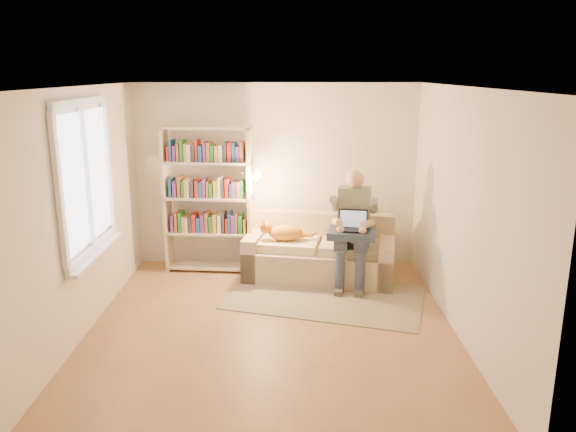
{
  "coord_description": "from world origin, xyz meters",
  "views": [
    {
      "loc": [
        0.2,
        -5.66,
        2.75
      ],
      "look_at": [
        0.18,
        1.0,
        1.03
      ],
      "focal_mm": 35.0,
      "sensor_mm": 36.0,
      "label": 1
    }
  ],
  "objects_px": {
    "laptop": "(355,225)",
    "bookshelf": "(208,192)",
    "sofa": "(320,256)",
    "person": "(353,223)",
    "cat": "(283,232)"
  },
  "relations": [
    {
      "from": "laptop",
      "to": "bookshelf",
      "type": "bearing_deg",
      "value": 171.82
    },
    {
      "from": "sofa",
      "to": "person",
      "type": "distance_m",
      "value": 0.71
    },
    {
      "from": "person",
      "to": "laptop",
      "type": "relative_size",
      "value": 3.6
    },
    {
      "from": "cat",
      "to": "laptop",
      "type": "distance_m",
      "value": 1.0
    },
    {
      "from": "sofa",
      "to": "cat",
      "type": "height_order",
      "value": "sofa"
    },
    {
      "from": "cat",
      "to": "laptop",
      "type": "bearing_deg",
      "value": -9.99
    },
    {
      "from": "bookshelf",
      "to": "sofa",
      "type": "bearing_deg",
      "value": -5.59
    },
    {
      "from": "laptop",
      "to": "bookshelf",
      "type": "height_order",
      "value": "bookshelf"
    },
    {
      "from": "person",
      "to": "sofa",
      "type": "bearing_deg",
      "value": 161.25
    },
    {
      "from": "sofa",
      "to": "bookshelf",
      "type": "distance_m",
      "value": 1.77
    },
    {
      "from": "cat",
      "to": "bookshelf",
      "type": "relative_size",
      "value": 0.35
    },
    {
      "from": "cat",
      "to": "sofa",
      "type": "bearing_deg",
      "value": 14.75
    },
    {
      "from": "sofa",
      "to": "cat",
      "type": "bearing_deg",
      "value": -165.25
    },
    {
      "from": "cat",
      "to": "bookshelf",
      "type": "bearing_deg",
      "value": 173.46
    },
    {
      "from": "person",
      "to": "cat",
      "type": "relative_size",
      "value": 2.1
    }
  ]
}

